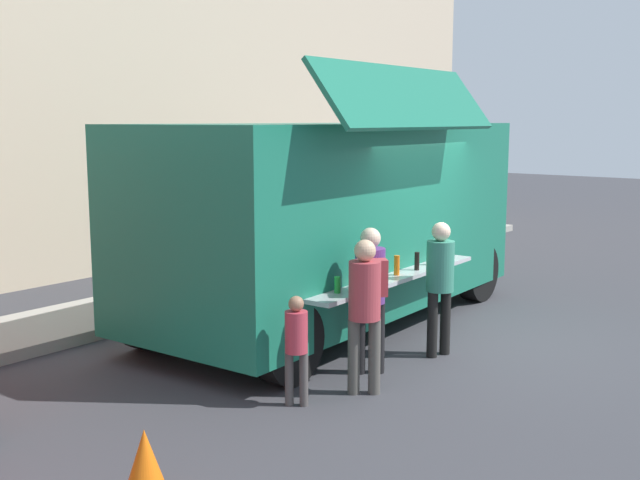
{
  "coord_description": "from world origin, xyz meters",
  "views": [
    {
      "loc": [
        -8.66,
        -4.39,
        2.8
      ],
      "look_at": [
        -1.11,
        1.53,
        1.3
      ],
      "focal_mm": 43.07,
      "sensor_mm": 36.0,
      "label": 1
    }
  ],
  "objects_px": {
    "traffic_cone_orange": "(145,464)",
    "customer_front_ordering": "(440,277)",
    "food_truck_main": "(334,215)",
    "child_near_queue": "(296,341)",
    "trash_bin": "(367,239)",
    "customer_rear_waiting": "(365,303)",
    "customer_mid_with_backpack": "(371,286)"
  },
  "relations": [
    {
      "from": "food_truck_main",
      "to": "customer_front_ordering",
      "type": "bearing_deg",
      "value": -105.86
    },
    {
      "from": "customer_front_ordering",
      "to": "child_near_queue",
      "type": "distance_m",
      "value": 2.35
    },
    {
      "from": "food_truck_main",
      "to": "child_near_queue",
      "type": "height_order",
      "value": "food_truck_main"
    },
    {
      "from": "trash_bin",
      "to": "customer_front_ordering",
      "type": "distance_m",
      "value": 6.3
    },
    {
      "from": "customer_rear_waiting",
      "to": "food_truck_main",
      "type": "bearing_deg",
      "value": 4.53
    },
    {
      "from": "traffic_cone_orange",
      "to": "customer_front_ordering",
      "type": "bearing_deg",
      "value": 0.64
    },
    {
      "from": "trash_bin",
      "to": "child_near_queue",
      "type": "bearing_deg",
      "value": -150.31
    },
    {
      "from": "traffic_cone_orange",
      "to": "food_truck_main",
      "type": "bearing_deg",
      "value": 21.79
    },
    {
      "from": "food_truck_main",
      "to": "traffic_cone_orange",
      "type": "distance_m",
      "value": 5.46
    },
    {
      "from": "food_truck_main",
      "to": "child_near_queue",
      "type": "distance_m",
      "value": 3.33
    },
    {
      "from": "customer_front_ordering",
      "to": "customer_mid_with_backpack",
      "type": "relative_size",
      "value": 0.98
    },
    {
      "from": "customer_rear_waiting",
      "to": "child_near_queue",
      "type": "height_order",
      "value": "customer_rear_waiting"
    },
    {
      "from": "customer_rear_waiting",
      "to": "traffic_cone_orange",
      "type": "bearing_deg",
      "value": 141.45
    },
    {
      "from": "trash_bin",
      "to": "child_near_queue",
      "type": "xyz_separation_m",
      "value": [
        -6.94,
        -3.95,
        0.22
      ]
    },
    {
      "from": "trash_bin",
      "to": "customer_mid_with_backpack",
      "type": "bearing_deg",
      "value": -145.05
    },
    {
      "from": "food_truck_main",
      "to": "customer_rear_waiting",
      "type": "height_order",
      "value": "food_truck_main"
    },
    {
      "from": "food_truck_main",
      "to": "customer_rear_waiting",
      "type": "bearing_deg",
      "value": -138.97
    },
    {
      "from": "traffic_cone_orange",
      "to": "customer_front_ordering",
      "type": "height_order",
      "value": "customer_front_ordering"
    },
    {
      "from": "food_truck_main",
      "to": "trash_bin",
      "type": "height_order",
      "value": "food_truck_main"
    },
    {
      "from": "traffic_cone_orange",
      "to": "customer_rear_waiting",
      "type": "xyz_separation_m",
      "value": [
        2.85,
        0.01,
        0.69
      ]
    },
    {
      "from": "customer_mid_with_backpack",
      "to": "food_truck_main",
      "type": "bearing_deg",
      "value": 3.11
    },
    {
      "from": "child_near_queue",
      "to": "customer_mid_with_backpack",
      "type": "bearing_deg",
      "value": -32.25
    },
    {
      "from": "trash_bin",
      "to": "food_truck_main",
      "type": "bearing_deg",
      "value": -150.84
    },
    {
      "from": "customer_mid_with_backpack",
      "to": "customer_rear_waiting",
      "type": "distance_m",
      "value": 0.63
    },
    {
      "from": "trash_bin",
      "to": "customer_rear_waiting",
      "type": "bearing_deg",
      "value": -145.55
    },
    {
      "from": "traffic_cone_orange",
      "to": "child_near_queue",
      "type": "xyz_separation_m",
      "value": [
        2.16,
        0.34,
        0.39
      ]
    },
    {
      "from": "trash_bin",
      "to": "customer_rear_waiting",
      "type": "relative_size",
      "value": 0.55
    },
    {
      "from": "customer_mid_with_backpack",
      "to": "child_near_queue",
      "type": "xyz_separation_m",
      "value": [
        -1.23,
        0.03,
        -0.34
      ]
    },
    {
      "from": "food_truck_main",
      "to": "customer_rear_waiting",
      "type": "distance_m",
      "value": 2.92
    },
    {
      "from": "traffic_cone_orange",
      "to": "customer_mid_with_backpack",
      "type": "xyz_separation_m",
      "value": [
        3.39,
        0.31,
        0.73
      ]
    },
    {
      "from": "customer_rear_waiting",
      "to": "trash_bin",
      "type": "bearing_deg",
      "value": -4.27
    },
    {
      "from": "food_truck_main",
      "to": "customer_rear_waiting",
      "type": "xyz_separation_m",
      "value": [
        -2.09,
        -1.97,
        -0.55
      ]
    }
  ]
}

